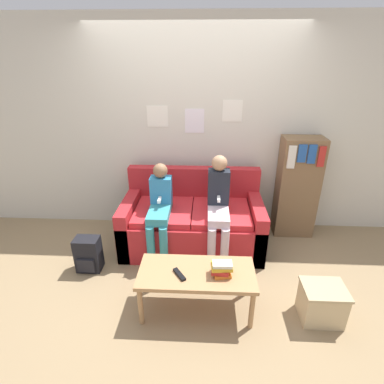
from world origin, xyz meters
TOP-DOWN VIEW (x-y plane):
  - ground_plane at (0.00, 0.00)m, footprint 10.00×10.00m
  - wall_back at (-0.00, 1.09)m, footprint 8.00×0.06m
  - couch at (0.00, 0.56)m, footprint 1.64×0.88m
  - coffee_table at (0.09, -0.51)m, footprint 1.03×0.47m
  - person_left at (-0.36, 0.34)m, footprint 0.24×0.59m
  - person_right at (0.30, 0.35)m, footprint 0.24×0.59m
  - tv_remote at (-0.06, -0.57)m, footprint 0.13×0.16m
  - book_stack at (0.30, -0.54)m, footprint 0.19×0.15m
  - bookshelf at (1.30, 0.89)m, footprint 0.49×0.32m
  - storage_box at (1.19, -0.57)m, footprint 0.37×0.31m
  - backpack at (-1.10, -0.00)m, footprint 0.26×0.21m

SIDE VIEW (x-z plane):
  - ground_plane at x=0.00m, z-range 0.00..0.00m
  - storage_box at x=1.19m, z-range 0.00..0.34m
  - backpack at x=-1.10m, z-range 0.00..0.39m
  - couch at x=0.00m, z-range -0.14..0.74m
  - coffee_table at x=0.09m, z-range 0.16..0.59m
  - tv_remote at x=-0.06m, z-range 0.42..0.44m
  - book_stack at x=0.30m, z-range 0.42..0.55m
  - person_left at x=-0.36m, z-range 0.07..1.14m
  - bookshelf at x=1.30m, z-range 0.00..1.28m
  - person_right at x=0.30m, z-range 0.07..1.24m
  - wall_back at x=0.00m, z-range 0.00..2.60m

